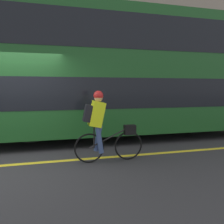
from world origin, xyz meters
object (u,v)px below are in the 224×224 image
at_px(bus, 120,71).
at_px(cyclist_on_bike, 102,124).
at_px(street_sign_post, 44,90).
at_px(trash_bin, 149,108).

height_order(bus, cyclist_on_bike, bus).
relative_size(bus, cyclist_on_bike, 5.69).
relative_size(cyclist_on_bike, street_sign_post, 0.62).
relative_size(trash_bin, street_sign_post, 0.39).
relative_size(cyclist_on_bike, trash_bin, 1.59).
distance_m(cyclist_on_bike, street_sign_post, 5.55).
height_order(cyclist_on_bike, trash_bin, cyclist_on_bike).
height_order(trash_bin, street_sign_post, street_sign_post).
bearing_deg(bus, cyclist_on_bike, -115.47).
distance_m(cyclist_on_bike, trash_bin, 6.35).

